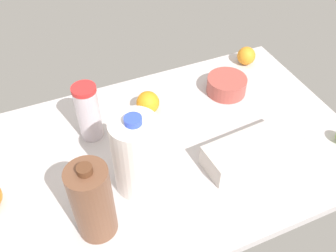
{
  "coord_description": "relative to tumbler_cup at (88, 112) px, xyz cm",
  "views": [
    {
      "loc": [
        31.31,
        72.45,
        91.16
      ],
      "look_at": [
        0.0,
        0.0,
        13.0
      ],
      "focal_mm": 40.0,
      "sensor_mm": 36.0,
      "label": 1
    }
  ],
  "objects": [
    {
      "name": "egg_carton",
      "position": [
        -42.05,
        28.8,
        -6.36
      ],
      "size": [
        31.02,
        13.36,
        7.13
      ],
      "primitive_type": "cube",
      "rotation": [
        0.0,
        0.0,
        0.07
      ],
      "color": "beige",
      "rests_on": "countertop"
    },
    {
      "name": "orange_by_jug",
      "position": [
        -67.05,
        -14.57,
        -6.32
      ],
      "size": [
        7.2,
        7.2,
        7.2
      ],
      "primitive_type": "sphere",
      "color": "orange",
      "rests_on": "countertop"
    },
    {
      "name": "orange_loose",
      "position": [
        -20.83,
        -3.38,
        -5.95
      ],
      "size": [
        7.95,
        7.95,
        7.95
      ],
      "primitive_type": "sphere",
      "color": "orange",
      "rests_on": "countertop"
    },
    {
      "name": "milk_jug",
      "position": [
        -7.06,
        24.36,
        2.36
      ],
      "size": [
        12.96,
        12.96,
        26.13
      ],
      "color": "white",
      "rests_on": "countertop"
    },
    {
      "name": "chocolate_milk_jug",
      "position": [
        7.52,
        33.54,
        1.68
      ],
      "size": [
        10.22,
        10.22,
        24.78
      ],
      "color": "brown",
      "rests_on": "countertop"
    },
    {
      "name": "countertop",
      "position": [
        -20.22,
        15.39,
        -11.43
      ],
      "size": [
        120.0,
        76.0,
        3.0
      ],
      "primitive_type": "cube",
      "color": "silver",
      "rests_on": "ground"
    },
    {
      "name": "tumbler_cup",
      "position": [
        0.0,
        0.0,
        0.0
      ],
      "size": [
        7.46,
        7.46,
        19.77
      ],
      "color": "silver",
      "rests_on": "countertop"
    },
    {
      "name": "mixing_bowl",
      "position": [
        -50.95,
        -2.01,
        -6.86
      ],
      "size": [
        14.32,
        14.32,
        6.14
      ],
      "primitive_type": "cylinder",
      "color": "#A84940",
      "rests_on": "countertop"
    }
  ]
}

